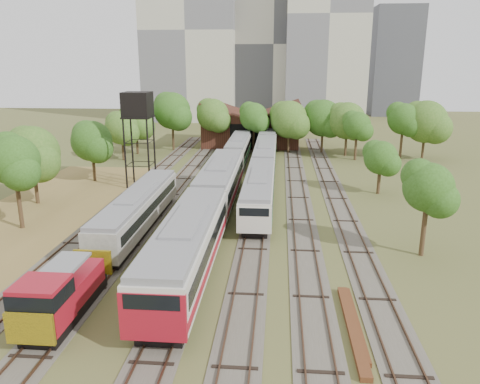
# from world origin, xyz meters

# --- Properties ---
(ground) EXTENTS (240.00, 240.00, 0.00)m
(ground) POSITION_xyz_m (0.00, 0.00, 0.00)
(ground) COLOR #475123
(ground) RESTS_ON ground
(tracks) EXTENTS (24.60, 80.00, 0.19)m
(tracks) POSITION_xyz_m (-0.67, 25.00, 0.04)
(tracks) COLOR #4C473D
(tracks) RESTS_ON ground
(railcar_red_set) EXTENTS (3.31, 34.58, 4.10)m
(railcar_red_set) POSITION_xyz_m (-2.00, 13.70, 2.17)
(railcar_red_set) COLOR black
(railcar_red_set) RESTS_ON ground
(railcar_green_set) EXTENTS (2.83, 52.08, 3.50)m
(railcar_green_set) POSITION_xyz_m (2.00, 37.94, 1.85)
(railcar_green_set) COLOR black
(railcar_green_set) RESTS_ON ground
(railcar_rear) EXTENTS (2.76, 16.08, 3.41)m
(railcar_rear) POSITION_xyz_m (-2.00, 43.59, 1.80)
(railcar_rear) COLOR black
(railcar_rear) RESTS_ON ground
(shunter_locomotive) EXTENTS (2.50, 8.10, 3.27)m
(shunter_locomotive) POSITION_xyz_m (-8.00, -0.72, 1.55)
(shunter_locomotive) COLOR black
(shunter_locomotive) RESTS_ON ground
(old_grey_coach) EXTENTS (2.67, 18.00, 3.30)m
(old_grey_coach) POSITION_xyz_m (-8.00, 14.10, 1.80)
(old_grey_coach) COLOR black
(old_grey_coach) RESTS_ON ground
(water_tower) EXTENTS (3.10, 3.10, 10.75)m
(water_tower) POSITION_xyz_m (-12.02, 28.69, 9.06)
(water_tower) COLOR black
(water_tower) RESTS_ON ground
(rail_pile_near) EXTENTS (0.59, 8.78, 0.29)m
(rail_pile_near) POSITION_xyz_m (8.00, -0.22, 0.15)
(rail_pile_near) COLOR brown
(rail_pile_near) RESTS_ON ground
(rail_pile_far) EXTENTS (0.48, 7.67, 0.25)m
(rail_pile_far) POSITION_xyz_m (8.20, 0.34, 0.12)
(rail_pile_far) COLOR brown
(rail_pile_far) RESTS_ON ground
(maintenance_shed) EXTENTS (16.45, 11.55, 7.58)m
(maintenance_shed) POSITION_xyz_m (-1.00, 57.98, 2.91)
(maintenance_shed) COLOR #341912
(maintenance_shed) RESTS_ON ground
(tree_band_left) EXTENTS (7.34, 56.96, 8.31)m
(tree_band_left) POSITION_xyz_m (-19.09, 17.98, 5.35)
(tree_band_left) COLOR #382616
(tree_band_left) RESTS_ON ground
(tree_band_far) EXTENTS (49.25, 11.12, 9.32)m
(tree_band_far) POSITION_xyz_m (4.41, 50.07, 5.56)
(tree_band_far) COLOR #382616
(tree_band_far) RESTS_ON ground
(tree_band_right) EXTENTS (4.26, 39.41, 7.06)m
(tree_band_right) POSITION_xyz_m (14.83, 29.89, 4.77)
(tree_band_right) COLOR #382616
(tree_band_right) RESTS_ON ground
(tower_left) EXTENTS (22.00, 16.00, 42.00)m
(tower_left) POSITION_xyz_m (-18.00, 95.00, 21.00)
(tower_left) COLOR #B8B5A1
(tower_left) RESTS_ON ground
(tower_centre) EXTENTS (20.00, 18.00, 36.00)m
(tower_centre) POSITION_xyz_m (2.00, 100.00, 18.00)
(tower_centre) COLOR beige
(tower_centre) RESTS_ON ground
(tower_right) EXTENTS (18.00, 16.00, 48.00)m
(tower_right) POSITION_xyz_m (14.00, 92.00, 24.00)
(tower_right) COLOR #B8B5A1
(tower_right) RESTS_ON ground
(tower_far_right) EXTENTS (12.00, 12.00, 28.00)m
(tower_far_right) POSITION_xyz_m (34.00, 110.00, 14.00)
(tower_far_right) COLOR #44454C
(tower_far_right) RESTS_ON ground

